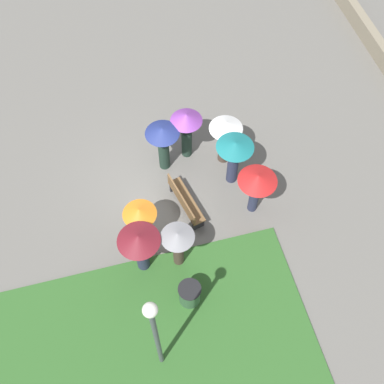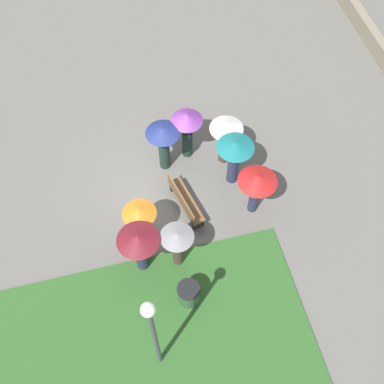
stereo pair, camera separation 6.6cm
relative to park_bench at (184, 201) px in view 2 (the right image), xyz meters
name	(u,v)px [view 2 (the right image)]	position (x,y,z in m)	size (l,w,h in m)	color
ground_plane	(157,181)	(1.22, 0.63, -0.47)	(90.00, 90.00, 0.00)	#66635E
park_bench	(184,201)	(0.00, 0.00, 0.00)	(1.83, 0.81, 0.90)	brown
lamp_post	(153,330)	(-4.38, 1.73, 2.36)	(0.32, 0.32, 4.41)	#474C51
trash_bin	(189,294)	(-2.94, 0.59, -0.05)	(0.65, 0.65, 0.84)	#335638
crowd_person_orange	(140,217)	(-0.72, 1.45, 0.89)	(0.98, 0.98, 1.81)	#1E3328
crowd_person_white	(226,134)	(1.58, -1.75, 0.86)	(1.07, 1.07, 1.87)	#47382D
crowd_person_maroon	(139,244)	(-1.59, 1.64, 0.97)	(1.19, 1.19, 1.93)	#282D47
crowd_person_grey	(177,242)	(-1.71, 0.61, 0.80)	(0.95, 0.95, 1.81)	#47382D
crowd_person_navy	(163,140)	(1.80, 0.23, 0.90)	(1.08, 1.08, 1.94)	#1E3328
crowd_person_red	(257,183)	(-0.52, -2.08, 1.00)	(1.18, 1.18, 1.85)	#282D47
crowd_person_purple	(187,126)	(2.10, -0.61, 0.96)	(1.02, 1.02, 1.99)	#1E3328
crowd_person_teal	(235,154)	(0.72, -1.77, 0.94)	(1.16, 1.16, 1.94)	#282D47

